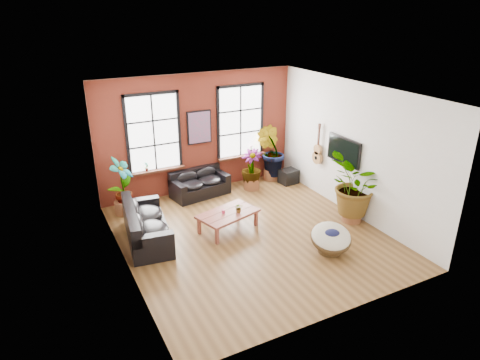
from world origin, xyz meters
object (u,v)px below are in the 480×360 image
object	(u,v)px
coffee_table	(228,215)
sofa_left	(144,225)
sofa_back	(199,184)
papasan_chair	(331,238)

from	to	relation	value
coffee_table	sofa_left	bearing A→B (deg)	151.30
sofa_back	coffee_table	distance (m)	2.31
sofa_left	coffee_table	world-z (taller)	sofa_left
sofa_back	papasan_chair	size ratio (longest dim) A/B	1.46
sofa_left	sofa_back	bearing A→B (deg)	-41.48
sofa_left	coffee_table	xyz separation A→B (m)	(1.99, -0.44, 0.03)
sofa_back	papasan_chair	bearing A→B (deg)	-79.96
coffee_table	sofa_back	bearing A→B (deg)	69.62
coffee_table	papasan_chair	size ratio (longest dim) A/B	1.36
sofa_back	coffee_table	size ratio (longest dim) A/B	1.07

